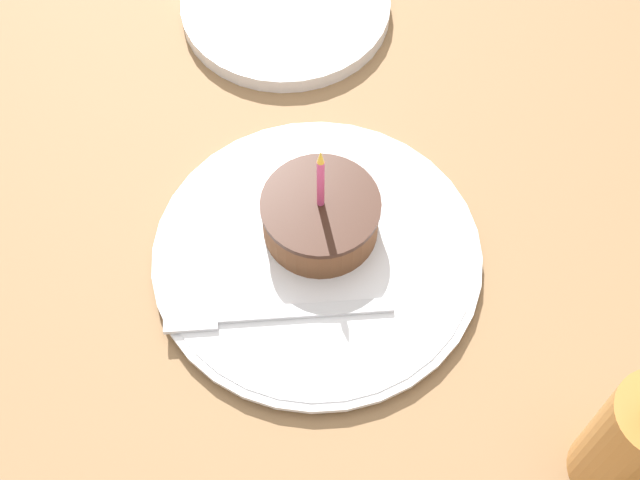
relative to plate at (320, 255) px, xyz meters
name	(u,v)px	position (x,y,z in m)	size (l,w,h in m)	color
ground_plane	(316,265)	(0.01, 0.00, -0.03)	(2.40, 2.40, 0.04)	olive
plate	(320,255)	(0.00, 0.00, 0.00)	(0.29, 0.29, 0.01)	silver
cake_slice	(321,216)	(0.02, 0.00, 0.03)	(0.10, 0.10, 0.12)	brown
fork	(262,314)	(-0.05, 0.06, 0.01)	(0.04, 0.19, 0.01)	silver
bottle	(636,440)	(-0.22, -0.19, 0.06)	(0.06, 0.06, 0.18)	#B27233
side_plate	(286,7)	(0.30, -0.01, 0.00)	(0.22, 0.22, 0.02)	silver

